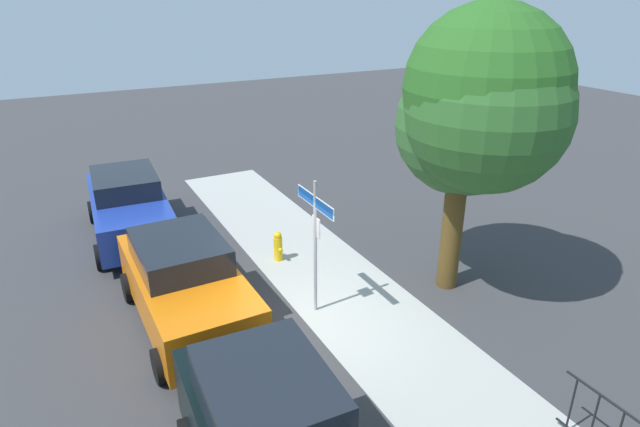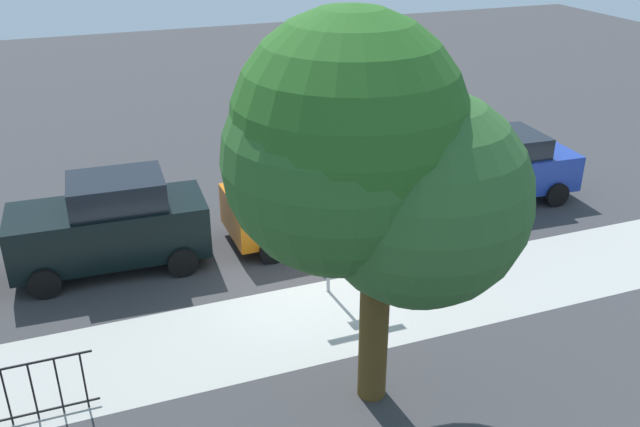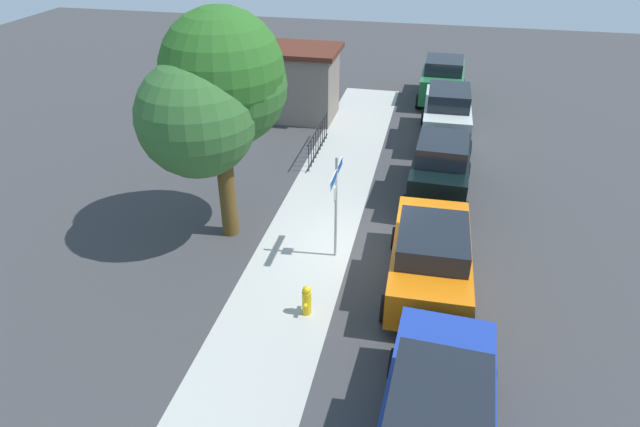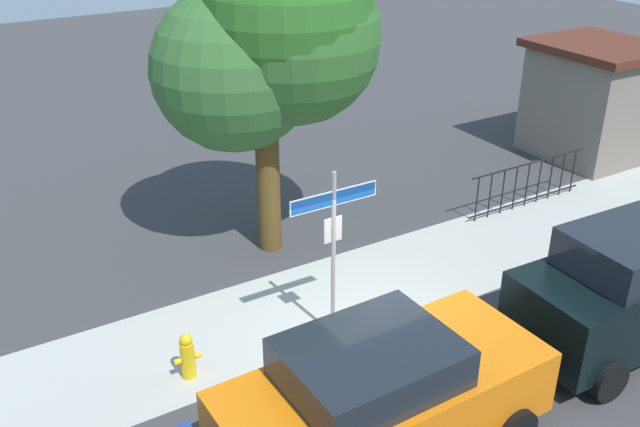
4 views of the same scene
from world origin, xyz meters
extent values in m
plane|color=#38383A|center=(0.00, 0.00, 0.00)|extent=(60.00, 60.00, 0.00)
cube|color=#A6A7A1|center=(2.00, 1.30, 0.00)|extent=(24.00, 2.60, 0.00)
cylinder|color=#9EA0A5|center=(-0.42, 0.40, 1.47)|extent=(0.07, 0.07, 2.95)
cube|color=#144799|center=(-0.42, 0.40, 2.51)|extent=(1.50, 0.02, 0.22)
cube|color=white|center=(-0.42, 0.40, 2.51)|extent=(1.53, 0.02, 0.25)
cube|color=silver|center=(-0.42, 0.42, 1.96)|extent=(0.32, 0.02, 0.42)
cylinder|color=#513C19|center=(0.07, 3.59, 1.38)|extent=(0.46, 0.46, 2.76)
sphere|color=#2B5D26|center=(0.70, 3.59, 4.19)|extent=(3.22, 3.22, 3.22)
sphere|color=#305E2A|center=(-0.34, 4.05, 3.65)|extent=(3.09, 3.09, 3.09)
sphere|color=#275D1E|center=(0.56, 3.62, 4.63)|extent=(3.23, 3.23, 3.23)
cube|color=#1D3698|center=(-6.00, -2.45, 0.79)|extent=(4.67, 2.09, 0.94)
cube|color=black|center=(-6.27, -2.44, 1.53)|extent=(2.28, 1.75, 0.53)
cylinder|color=black|center=(-4.40, -1.61, 0.32)|extent=(0.65, 0.25, 0.64)
cylinder|color=black|center=(-4.49, -3.46, 0.32)|extent=(0.65, 0.25, 0.64)
cylinder|color=black|center=(-7.51, -1.45, 0.32)|extent=(0.65, 0.25, 0.64)
cylinder|color=black|center=(-7.60, -3.30, 0.32)|extent=(0.65, 0.25, 0.64)
cube|color=orange|center=(-1.20, -2.13, 0.80)|extent=(4.44, 1.94, 0.96)
cube|color=black|center=(-1.46, -2.13, 1.54)|extent=(2.14, 1.67, 0.54)
cylinder|color=black|center=(0.28, -1.17, 0.32)|extent=(0.64, 0.23, 0.64)
cylinder|color=black|center=(0.31, -3.03, 0.32)|extent=(0.64, 0.23, 0.64)
cylinder|color=black|center=(-2.71, -1.23, 0.32)|extent=(0.64, 0.23, 0.64)
cylinder|color=black|center=(-2.68, -3.08, 0.32)|extent=(0.64, 0.23, 0.64)
cube|color=black|center=(3.60, -2.21, 0.89)|extent=(4.14, 1.86, 1.15)
cube|color=black|center=(3.36, -2.20, 1.77)|extent=(2.01, 1.57, 0.62)
cylinder|color=black|center=(5.02, -1.42, 0.32)|extent=(0.65, 0.24, 0.64)
cylinder|color=black|center=(4.95, -3.12, 0.32)|extent=(0.65, 0.24, 0.64)
cylinder|color=black|center=(2.25, -1.31, 0.32)|extent=(0.65, 0.24, 0.64)
cylinder|color=black|center=(2.18, -3.01, 0.32)|extent=(0.65, 0.24, 0.64)
cylinder|color=black|center=(4.44, 2.30, 0.53)|extent=(0.03, 0.03, 1.05)
cylinder|color=black|center=(4.82, 2.30, 0.53)|extent=(0.03, 0.03, 1.05)
cylinder|color=black|center=(5.20, 2.30, 0.53)|extent=(0.03, 0.03, 1.05)
cylinder|color=black|center=(5.57, 2.30, 0.53)|extent=(0.03, 0.03, 1.05)
cylinder|color=yellow|center=(-2.88, 0.60, 0.31)|extent=(0.22, 0.22, 0.62)
sphere|color=yellow|center=(-2.88, 0.60, 0.68)|extent=(0.20, 0.20, 0.20)
cylinder|color=yellow|center=(-3.04, 0.60, 0.34)|extent=(0.10, 0.09, 0.09)
cylinder|color=yellow|center=(-2.72, 0.60, 0.34)|extent=(0.10, 0.09, 0.09)
camera|label=1|loc=(8.22, -4.00, 6.41)|focal=29.71mm
camera|label=2|loc=(4.02, 11.67, 7.52)|focal=38.58mm
camera|label=3|loc=(-12.51, -1.84, 8.67)|focal=30.73mm
camera|label=4|loc=(-5.59, -7.81, 7.11)|focal=39.72mm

